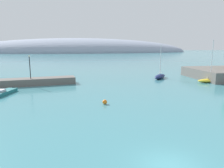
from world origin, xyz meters
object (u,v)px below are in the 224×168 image
object	(u,v)px
sailboat_navy_near_shore	(160,76)
harbor_lamp_post	(30,64)
mooring_buoy_orange	(105,102)
sailboat_yellow_mid_mooring	(210,80)
motorboat_teal_foreground	(4,92)

from	to	relation	value
sailboat_navy_near_shore	harbor_lamp_post	world-z (taller)	sailboat_navy_near_shore
sailboat_navy_near_shore	mooring_buoy_orange	bearing A→B (deg)	1.14
mooring_buoy_orange	sailboat_yellow_mid_mooring	bearing A→B (deg)	27.80
sailboat_navy_near_shore	mooring_buoy_orange	world-z (taller)	sailboat_navy_near_shore
motorboat_teal_foreground	sailboat_navy_near_shore	bearing A→B (deg)	124.71
sailboat_navy_near_shore	sailboat_yellow_mid_mooring	distance (m)	11.12
sailboat_yellow_mid_mooring	motorboat_teal_foreground	bearing A→B (deg)	8.64
mooring_buoy_orange	harbor_lamp_post	size ratio (longest dim) A/B	0.14
motorboat_teal_foreground	mooring_buoy_orange	distance (m)	17.75
sailboat_navy_near_shore	motorboat_teal_foreground	distance (m)	33.83
sailboat_navy_near_shore	harbor_lamp_post	distance (m)	29.53
sailboat_yellow_mid_mooring	motorboat_teal_foreground	world-z (taller)	sailboat_yellow_mid_mooring
sailboat_yellow_mid_mooring	mooring_buoy_orange	size ratio (longest dim) A/B	14.21
sailboat_yellow_mid_mooring	sailboat_navy_near_shore	bearing A→B (deg)	-37.07
mooring_buoy_orange	harbor_lamp_post	xyz separation A→B (m)	(-12.79, 15.77, 3.92)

